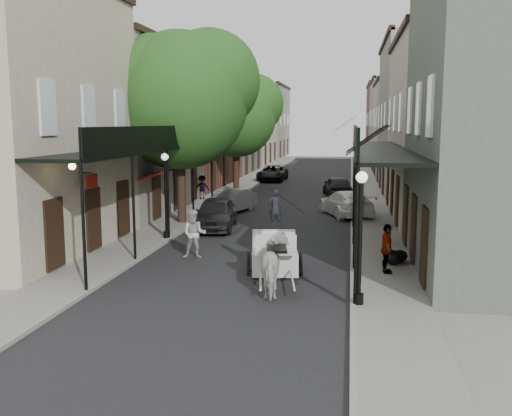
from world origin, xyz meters
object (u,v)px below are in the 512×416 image
at_px(tree_far, 241,113).
at_px(car_left_mid, 230,201).
at_px(carriage, 274,237).
at_px(car_right_far, 337,186).
at_px(lamppost_left, 166,194).
at_px(car_left_near, 216,213).
at_px(pedestrian_sidewalk_left, 202,187).
at_px(tree_near, 189,95).
at_px(car_left_far, 272,173).
at_px(lamppost_right_near, 360,236).
at_px(car_right_near, 346,203).
at_px(horse, 277,265).
at_px(pedestrian_walking, 194,234).
at_px(lamppost_right_far, 355,173).
at_px(pedestrian_sidewalk_right, 387,249).

xyz_separation_m(tree_far, car_left_mid, (1.31, -10.18, -5.16)).
xyz_separation_m(carriage, car_right_far, (1.71, 20.69, -0.43)).
distance_m(lamppost_left, car_left_mid, 8.20).
relative_size(tree_far, car_left_near, 1.89).
height_order(carriage, car_right_far, carriage).
distance_m(pedestrian_sidewalk_left, car_right_far, 9.56).
bearing_deg(car_left_near, tree_near, 138.00).
height_order(carriage, car_left_far, carriage).
height_order(tree_far, pedestrian_sidewalk_left, tree_far).
bearing_deg(car_left_mid, lamppost_right_near, -49.49).
distance_m(tree_near, tree_far, 14.02).
xyz_separation_m(carriage, car_left_far, (-4.22, 30.55, -0.48)).
bearing_deg(car_right_near, tree_far, -72.14).
bearing_deg(carriage, car_left_near, 108.72).
xyz_separation_m(car_left_near, car_left_mid, (-0.34, 5.00, -0.10)).
height_order(horse, car_left_far, horse).
height_order(lamppost_right_near, lamppost_left, same).
xyz_separation_m(carriage, pedestrian_sidewalk_left, (-7.03, 16.82, -0.26)).
bearing_deg(pedestrian_walking, car_left_far, 82.26).
xyz_separation_m(tree_near, lamppost_right_far, (8.30, 7.82, -4.44)).
distance_m(car_right_near, car_right_far, 8.47).
bearing_deg(car_left_near, car_right_far, 61.99).
bearing_deg(horse, lamppost_right_near, 148.48).
bearing_deg(pedestrian_sidewalk_left, car_left_mid, 106.88).
bearing_deg(car_left_mid, lamppost_right_far, 46.37).
bearing_deg(lamppost_right_near, tree_near, 124.27).
height_order(lamppost_right_far, car_left_near, lamppost_right_far).
height_order(pedestrian_sidewalk_right, car_left_mid, pedestrian_sidewalk_right).
distance_m(tree_near, carriage, 11.34).
distance_m(pedestrian_walking, pedestrian_sidewalk_left, 16.04).
height_order(lamppost_right_near, pedestrian_sidewalk_left, lamppost_right_near).
distance_m(lamppost_left, car_right_far, 17.94).
relative_size(tree_near, carriage, 3.21).
bearing_deg(lamppost_right_far, tree_far, 143.49).
xyz_separation_m(car_left_mid, car_right_far, (5.88, 8.44, 0.06)).
xyz_separation_m(lamppost_right_near, lamppost_right_far, (0.00, 20.00, 0.00)).
xyz_separation_m(carriage, pedestrian_sidewalk_right, (3.83, -0.28, -0.21)).
distance_m(carriage, pedestrian_walking, 3.47).
xyz_separation_m(tree_far, pedestrian_sidewalk_left, (-1.55, -5.60, -4.93)).
relative_size(lamppost_right_far, car_right_near, 0.76).
relative_size(pedestrian_walking, car_right_far, 0.44).
distance_m(lamppost_right_far, car_left_near, 11.29).
relative_size(lamppost_right_far, carriage, 1.24).
height_order(pedestrian_sidewalk_right, car_left_near, pedestrian_sidewalk_right).
xyz_separation_m(tree_near, pedestrian_walking, (2.20, -7.18, -5.55)).
relative_size(lamppost_right_near, car_left_mid, 0.91).
xyz_separation_m(pedestrian_sidewalk_left, pedestrian_sidewalk_right, (10.86, -17.10, 0.05)).
xyz_separation_m(lamppost_left, horse, (5.77, -7.00, -1.15)).
relative_size(pedestrian_sidewalk_left, car_left_far, 0.32).
height_order(tree_near, car_right_near, tree_near).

